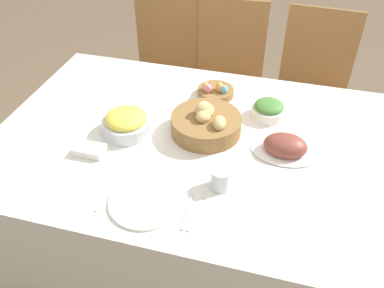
{
  "coord_description": "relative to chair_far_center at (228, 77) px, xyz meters",
  "views": [
    {
      "loc": [
        0.34,
        -1.3,
        1.81
      ],
      "look_at": [
        0.02,
        -0.09,
        0.78
      ],
      "focal_mm": 38.0,
      "sensor_mm": 36.0,
      "label": 1
    }
  ],
  "objects": [
    {
      "name": "spoon",
      "position": [
        0.14,
        -1.32,
        0.23
      ],
      "size": [
        0.02,
        0.17,
        0.0
      ],
      "rotation": [
        0.0,
        0.0,
        -0.06
      ],
      "color": "silver",
      "rests_on": "dining_table"
    },
    {
      "name": "egg_basket",
      "position": [
        0.04,
        -0.58,
        0.25
      ],
      "size": [
        0.17,
        0.17,
        0.08
      ],
      "color": "olive",
      "rests_on": "dining_table"
    },
    {
      "name": "butter_dish",
      "position": [
        -0.35,
        -1.13,
        0.24
      ],
      "size": [
        0.12,
        0.07,
        0.03
      ],
      "color": "white",
      "rests_on": "dining_table"
    },
    {
      "name": "pineapple_bowl",
      "position": [
        -0.26,
        -0.96,
        0.27
      ],
      "size": [
        0.21,
        0.21,
        0.1
      ],
      "color": "silver",
      "rests_on": "dining_table"
    },
    {
      "name": "fork",
      "position": [
        -0.2,
        -1.32,
        0.23
      ],
      "size": [
        0.02,
        0.17,
        0.0
      ],
      "rotation": [
        0.0,
        0.0,
        0.06
      ],
      "color": "silver",
      "rests_on": "dining_table"
    },
    {
      "name": "chair_far_left",
      "position": [
        -0.42,
        0.0,
        0.0
      ],
      "size": [
        0.43,
        0.43,
        0.97
      ],
      "rotation": [
        0.0,
        0.0,
        0.01
      ],
      "color": "olive",
      "rests_on": "ground"
    },
    {
      "name": "chair_far_right",
      "position": [
        0.51,
        0.0,
        0.0
      ],
      "size": [
        0.45,
        0.45,
        0.97
      ],
      "rotation": [
        0.0,
        0.0,
        -0.06
      ],
      "color": "olive",
      "rests_on": "ground"
    },
    {
      "name": "knife",
      "position": [
        0.11,
        -1.32,
        0.23
      ],
      "size": [
        0.02,
        0.17,
        0.0
      ],
      "rotation": [
        0.0,
        0.0,
        0.06
      ],
      "color": "silver",
      "rests_on": "dining_table"
    },
    {
      "name": "dinner_plate",
      "position": [
        -0.05,
        -1.32,
        0.23
      ],
      "size": [
        0.26,
        0.26,
        0.01
      ],
      "color": "white",
      "rests_on": "dining_table"
    },
    {
      "name": "ham_platter",
      "position": [
        0.4,
        -0.92,
        0.25
      ],
      "size": [
        0.27,
        0.19,
        0.09
      ],
      "color": "white",
      "rests_on": "dining_table"
    },
    {
      "name": "green_salad_bowl",
      "position": [
        0.31,
        -0.68,
        0.26
      ],
      "size": [
        0.15,
        0.15,
        0.08
      ],
      "color": "white",
      "rests_on": "dining_table"
    },
    {
      "name": "chair_far_center",
      "position": [
        0.0,
        0.0,
        0.0
      ],
      "size": [
        0.45,
        0.45,
        0.97
      ],
      "rotation": [
        0.0,
        0.0,
        0.07
      ],
      "color": "olive",
      "rests_on": "ground"
    },
    {
      "name": "bread_basket",
      "position": [
        0.06,
        -0.87,
        0.27
      ],
      "size": [
        0.3,
        0.3,
        0.14
      ],
      "color": "olive",
      "rests_on": "dining_table"
    },
    {
      "name": "dining_table",
      "position": [
        0.03,
        -0.92,
        -0.15
      ],
      "size": [
        1.7,
        1.16,
        0.74
      ],
      "color": "white",
      "rests_on": "ground"
    },
    {
      "name": "drinking_cup",
      "position": [
        0.19,
        -1.17,
        0.26
      ],
      "size": [
        0.08,
        0.08,
        0.08
      ],
      "color": "silver",
      "rests_on": "dining_table"
    },
    {
      "name": "ground_plane",
      "position": [
        0.03,
        -0.92,
        -0.52
      ],
      "size": [
        12.0,
        12.0,
        0.0
      ],
      "primitive_type": "plane",
      "color": "brown"
    }
  ]
}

